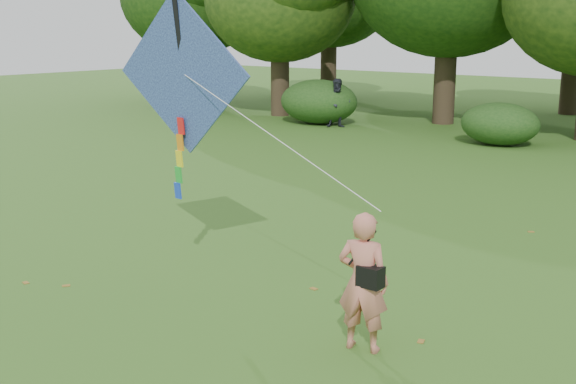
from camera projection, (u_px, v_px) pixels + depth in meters
The scene contains 6 objects.
ground at pixel (259, 353), 8.80m from camera, with size 100.00×100.00×0.00m, color #265114.
man_kite_flyer at pixel (363, 282), 8.73m from camera, with size 0.64×0.42×1.75m, color #CC7560.
bystander_left at pixel (338, 103), 28.35m from camera, with size 0.93×0.72×1.91m, color #242630.
crossbody_bag at pixel (370, 276), 8.61m from camera, with size 0.43×0.20×0.70m.
flying_kite at pixel (183, 76), 10.86m from camera, with size 5.13×0.88×3.21m.
fallen_leaves at pixel (495, 264), 12.10m from camera, with size 10.24×12.03×0.01m.
Camera 1 is at (5.32, -6.17, 3.89)m, focal length 45.00 mm.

